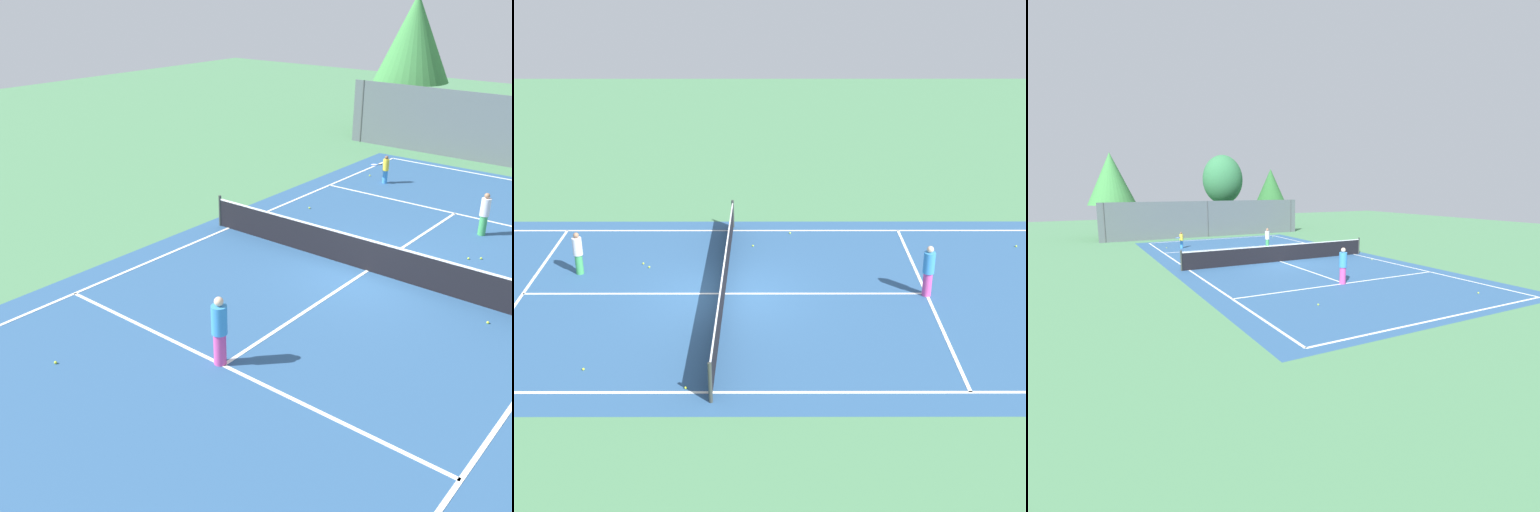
# 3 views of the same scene
# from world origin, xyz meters

# --- Properties ---
(ground_plane) EXTENTS (80.00, 80.00, 0.00)m
(ground_plane) POSITION_xyz_m (0.00, 0.00, 0.00)
(ground_plane) COLOR #4C8456
(court_surface) EXTENTS (13.00, 25.00, 0.01)m
(court_surface) POSITION_xyz_m (0.00, 0.00, 0.00)
(court_surface) COLOR #2D5684
(court_surface) RESTS_ON ground_plane
(tennis_net) EXTENTS (11.90, 0.10, 1.10)m
(tennis_net) POSITION_xyz_m (0.00, 0.00, 0.51)
(tennis_net) COLOR #333833
(tennis_net) RESTS_ON ground_plane
(perimeter_fence) EXTENTS (18.00, 0.12, 3.20)m
(perimeter_fence) POSITION_xyz_m (0.00, 14.00, 1.60)
(perimeter_fence) COLOR #515B60
(perimeter_fence) RESTS_ON ground_plane
(tree_0) EXTENTS (4.05, 3.55, 7.60)m
(tree_0) POSITION_xyz_m (3.06, 18.34, 5.13)
(tree_0) COLOR brown
(tree_0) RESTS_ON ground_plane
(tree_1) EXTENTS (3.66, 3.66, 6.34)m
(tree_1) POSITION_xyz_m (8.47, 18.40, 4.29)
(tree_1) COLOR brown
(tree_1) RESTS_ON ground_plane
(tree_2) EXTENTS (4.03, 4.03, 7.36)m
(tree_2) POSITION_xyz_m (-7.50, 17.26, 5.10)
(tree_2) COLOR brown
(tree_2) RESTS_ON ground_plane
(player_0) EXTENTS (0.32, 0.32, 1.48)m
(player_0) POSITION_xyz_m (1.54, 4.95, 0.76)
(player_0) COLOR #3FA559
(player_0) RESTS_ON ground_plane
(player_1) EXTENTS (0.36, 0.36, 1.68)m
(player_1) POSITION_xyz_m (-0.11, -6.37, 0.86)
(player_1) COLOR #D14799
(player_1) RESTS_ON ground_plane
(player_2) EXTENTS (0.72, 0.74, 1.19)m
(player_2) POSITION_xyz_m (-3.88, 8.12, 0.62)
(player_2) COLOR #388CD8
(player_2) RESTS_ON ground_plane
(tennis_ball_0) EXTENTS (0.07, 0.07, 0.07)m
(tennis_ball_0) POSITION_xyz_m (3.85, -10.46, 0.03)
(tennis_ball_0) COLOR #CCE533
(tennis_ball_0) RESTS_ON ground_plane
(tennis_ball_1) EXTENTS (0.07, 0.07, 0.07)m
(tennis_ball_1) POSITION_xyz_m (-5.33, 0.67, 0.03)
(tennis_ball_1) COLOR #CCE533
(tennis_ball_1) RESTS_ON ground_plane
(tennis_ball_2) EXTENTS (0.07, 0.07, 0.07)m
(tennis_ball_2) POSITION_xyz_m (4.95, 10.83, 0.03)
(tennis_ball_2) COLOR #CCE533
(tennis_ball_2) RESTS_ON ground_plane
(tennis_ball_3) EXTENTS (0.07, 0.07, 0.07)m
(tennis_ball_3) POSITION_xyz_m (2.00, 2.70, 0.03)
(tennis_ball_3) COLOR #CCE533
(tennis_ball_3) RESTS_ON ground_plane
(tennis_ball_4) EXTENTS (0.07, 0.07, 0.07)m
(tennis_ball_4) POSITION_xyz_m (3.90, -0.82, 0.03)
(tennis_ball_4) COLOR #CCE533
(tennis_ball_4) RESTS_ON ground_plane
(tennis_ball_5) EXTENTS (0.07, 0.07, 0.07)m
(tennis_ball_5) POSITION_xyz_m (-2.96, -8.73, 0.03)
(tennis_ball_5) COLOR #CCE533
(tennis_ball_5) RESTS_ON ground_plane
(tennis_ball_6) EXTENTS (0.07, 0.07, 0.07)m
(tennis_ball_6) POSITION_xyz_m (5.18, -2.21, 0.03)
(tennis_ball_6) COLOR #CCE533
(tennis_ball_6) RESTS_ON ground_plane
(tennis_ball_7) EXTENTS (0.07, 0.07, 0.07)m
(tennis_ball_7) POSITION_xyz_m (-4.47, 3.42, 0.03)
(tennis_ball_7) COLOR #CCE533
(tennis_ball_7) RESTS_ON ground_plane
(tennis_ball_8) EXTENTS (0.07, 0.07, 0.07)m
(tennis_ball_8) POSITION_xyz_m (4.49, 10.70, 0.03)
(tennis_ball_8) COLOR #CCE533
(tennis_ball_8) RESTS_ON ground_plane
(tennis_ball_9) EXTENTS (0.07, 0.07, 0.07)m
(tennis_ball_9) POSITION_xyz_m (2.30, 2.95, 0.03)
(tennis_ball_9) COLOR #CCE533
(tennis_ball_9) RESTS_ON ground_plane
(tennis_ball_10) EXTENTS (0.07, 0.07, 0.07)m
(tennis_ball_10) POSITION_xyz_m (-4.85, 8.64, 0.03)
(tennis_ball_10) COLOR #CCE533
(tennis_ball_10) RESTS_ON ground_plane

